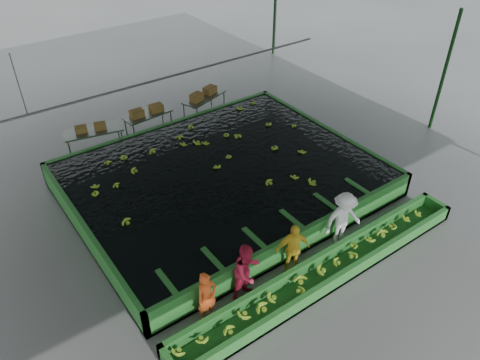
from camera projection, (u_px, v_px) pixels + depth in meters
ground at (249, 211)px, 15.53m from camera, size 80.00×80.00×0.00m
shed_roof at (251, 69)px, 12.59m from camera, size 20.00×22.00×0.04m
shed_posts at (250, 148)px, 14.06m from camera, size 20.00×22.00×5.00m
flotation_tank at (223, 179)px, 16.25m from camera, size 10.00×8.00×0.90m
tank_water at (223, 170)px, 16.02m from camera, size 9.70×7.70×0.00m
sorting_trough at (326, 272)px, 13.02m from camera, size 10.00×1.00×0.50m
cableway_rail at (168, 77)px, 17.05m from camera, size 0.08×0.08×14.00m
rail_hanger_left at (19, 85)px, 14.10m from camera, size 0.04×0.04×2.00m
rail_hanger_right at (275, 24)px, 18.83m from camera, size 0.04×0.04×2.00m
worker_a at (207, 297)px, 11.63m from camera, size 0.58×0.40×1.54m
worker_b at (247, 272)px, 12.15m from camera, size 0.98×0.83×1.79m
worker_c at (293, 249)px, 12.93m from camera, size 1.06×0.74×1.67m
worker_d at (343, 219)px, 13.80m from camera, size 1.31×0.93×1.84m
packing_table_left at (95, 141)px, 18.21m from camera, size 2.33×1.30×1.00m
packing_table_mid at (149, 123)px, 19.47m from camera, size 2.04×0.96×0.90m
packing_table_right at (204, 106)px, 20.66m from camera, size 2.27×1.49×0.96m
box_stack_left at (91, 130)px, 17.89m from camera, size 1.19×0.61×0.25m
box_stack_mid at (147, 114)px, 19.18m from camera, size 1.41×0.42×0.30m
box_stack_right at (204, 97)px, 20.34m from camera, size 1.49×0.81×0.31m
floating_bananas at (210, 159)px, 16.54m from camera, size 8.84×6.03×0.12m
trough_bananas at (326, 268)px, 12.93m from camera, size 9.32×0.62×0.12m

